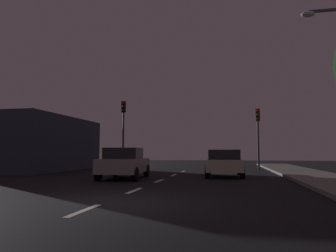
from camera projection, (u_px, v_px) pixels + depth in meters
name	position (u px, v px, depth m)	size (l,w,h in m)	color
ground_plane	(162.00, 180.00, 15.02)	(80.00, 80.00, 0.00)	black
sidewalk_curb_right	(331.00, 181.00, 13.57)	(3.00, 40.00, 0.15)	gray
lane_stripe_nearest	(84.00, 210.00, 7.00)	(0.16, 1.60, 0.01)	silver
lane_stripe_second	(135.00, 190.00, 10.72)	(0.16, 1.60, 0.01)	silver
lane_stripe_third	(159.00, 181.00, 14.43)	(0.16, 1.60, 0.01)	silver
lane_stripe_fourth	(174.00, 175.00, 18.15)	(0.16, 1.60, 0.01)	silver
lane_stripe_fifth	(183.00, 171.00, 21.86)	(0.16, 1.60, 0.01)	silver
traffic_signal_left	(123.00, 122.00, 25.14)	(0.32, 0.38, 5.44)	#2D2D30
traffic_signal_right	(258.00, 127.00, 23.07)	(0.32, 0.38, 4.54)	#2D2D30
car_stopped_ahead	(224.00, 163.00, 17.08)	(2.09, 3.97, 1.46)	beige
car_adjacent_lane	(124.00, 163.00, 15.70)	(2.22, 4.05, 1.54)	gray
storefront_left	(38.00, 144.00, 23.31)	(5.59, 9.60, 3.90)	#333847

